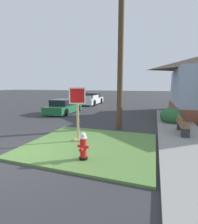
# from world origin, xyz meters

# --- Properties ---
(ground_plane) EXTENTS (160.00, 160.00, 0.00)m
(ground_plane) POSITION_xyz_m (0.00, 0.00, 0.00)
(ground_plane) COLOR #333335
(grass_corner_patch) EXTENTS (5.04, 4.49, 0.08)m
(grass_corner_patch) POSITION_xyz_m (1.93, 1.70, 0.04)
(grass_corner_patch) COLOR #567F3D
(grass_corner_patch) RESTS_ON ground
(sidewalk_strip) EXTENTS (2.20, 14.41, 0.12)m
(sidewalk_strip) POSITION_xyz_m (5.65, 5.30, 0.06)
(sidewalk_strip) COLOR gray
(sidewalk_strip) RESTS_ON ground
(fire_hydrant) EXTENTS (0.38, 0.34, 0.89)m
(fire_hydrant) POSITION_xyz_m (2.22, 0.30, 0.50)
(fire_hydrant) COLOR black
(fire_hydrant) RESTS_ON grass_corner_patch
(stop_sign) EXTENTS (0.65, 0.38, 2.29)m
(stop_sign) POSITION_xyz_m (1.28, 1.88, 1.17)
(stop_sign) COLOR tan
(stop_sign) RESTS_ON grass_corner_patch
(manhole_cover) EXTENTS (0.70, 0.70, 0.02)m
(manhole_cover) POSITION_xyz_m (-0.29, 3.77, 0.01)
(manhole_cover) COLOR black
(manhole_cover) RESTS_ON ground
(parked_sedan_green) EXTENTS (2.07, 4.15, 1.25)m
(parked_sedan_green) POSITION_xyz_m (-3.42, 8.59, 0.54)
(parked_sedan_green) COLOR #1E6038
(parked_sedan_green) RESTS_ON ground
(pickup_truck_white) EXTENTS (2.11, 5.11, 1.48)m
(pickup_truck_white) POSITION_xyz_m (-3.62, 16.10, 0.62)
(pickup_truck_white) COLOR silver
(pickup_truck_white) RESTS_ON ground
(street_bench) EXTENTS (0.43, 1.52, 0.85)m
(street_bench) POSITION_xyz_m (5.63, 4.41, 0.59)
(street_bench) COLOR brown
(street_bench) RESTS_ON sidewalk_strip
(utility_pole) EXTENTS (1.59, 0.30, 10.76)m
(utility_pole) POSITION_xyz_m (2.47, 4.74, 5.57)
(utility_pole) COLOR #4C3823
(utility_pole) RESTS_ON ground
(shrub_by_curb) EXTENTS (1.36, 1.36, 1.04)m
(shrub_by_curb) POSITION_xyz_m (5.36, 7.05, 0.52)
(shrub_by_curb) COLOR #2D6337
(shrub_by_curb) RESTS_ON ground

